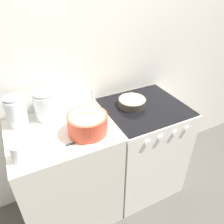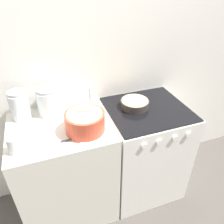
# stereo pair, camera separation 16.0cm
# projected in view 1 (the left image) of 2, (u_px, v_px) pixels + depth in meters

# --- Properties ---
(ground_plane) EXTENTS (12.00, 12.00, 0.00)m
(ground_plane) POSITION_uv_depth(u_px,v_px,m) (123.00, 219.00, 1.91)
(ground_plane) COLOR #4C4742
(wall_back) EXTENTS (4.43, 0.05, 2.40)m
(wall_back) POSITION_uv_depth(u_px,v_px,m) (88.00, 65.00, 1.72)
(wall_back) COLOR white
(wall_back) RESTS_ON ground_plane
(countertop_cabinet) EXTENTS (0.72, 0.60, 0.90)m
(countertop_cabinet) POSITION_uv_depth(u_px,v_px,m) (67.00, 174.00, 1.75)
(countertop_cabinet) COLOR silver
(countertop_cabinet) RESTS_ON ground_plane
(stove) EXTENTS (0.65, 0.62, 0.90)m
(stove) POSITION_uv_depth(u_px,v_px,m) (141.00, 148.00, 2.01)
(stove) COLOR white
(stove) RESTS_ON ground_plane
(mixing_bowl) EXTENTS (0.27, 0.27, 0.32)m
(mixing_bowl) POSITION_uv_depth(u_px,v_px,m) (88.00, 123.00, 1.44)
(mixing_bowl) COLOR #D84C33
(mixing_bowl) RESTS_ON countertop_cabinet
(baking_pan) EXTENTS (0.23, 0.23, 0.06)m
(baking_pan) POSITION_uv_depth(u_px,v_px,m) (132.00, 102.00, 1.75)
(baking_pan) COLOR #38332D
(baking_pan) RESTS_ON stove
(storage_jar_left) EXTENTS (0.13, 0.13, 0.22)m
(storage_jar_left) POSITION_uv_depth(u_px,v_px,m) (17.00, 113.00, 1.51)
(storage_jar_left) COLOR silver
(storage_jar_left) RESTS_ON countertop_cabinet
(storage_jar_middle) EXTENTS (0.18, 0.18, 0.21)m
(storage_jar_middle) POSITION_uv_depth(u_px,v_px,m) (47.00, 107.00, 1.59)
(storage_jar_middle) COLOR silver
(storage_jar_middle) RESTS_ON countertop_cabinet
(tin_can) EXTENTS (0.08, 0.08, 0.11)m
(tin_can) POSITION_uv_depth(u_px,v_px,m) (18.00, 153.00, 1.24)
(tin_can) COLOR silver
(tin_can) RESTS_ON countertop_cabinet
(recipe_page) EXTENTS (0.23, 0.28, 0.01)m
(recipe_page) POSITION_uv_depth(u_px,v_px,m) (96.00, 132.00, 1.48)
(recipe_page) COLOR white
(recipe_page) RESTS_ON countertop_cabinet
(measuring_spoon) EXTENTS (0.12, 0.04, 0.04)m
(measuring_spoon) POSITION_uv_depth(u_px,v_px,m) (79.00, 140.00, 1.39)
(measuring_spoon) COLOR #333338
(measuring_spoon) RESTS_ON countertop_cabinet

